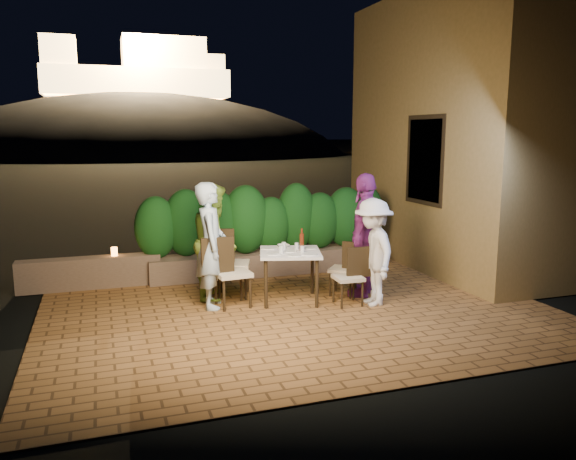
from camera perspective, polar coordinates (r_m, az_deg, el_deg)
name	(u,v)px	position (r m, az deg, el deg)	size (l,w,h in m)	color
ground	(303,314)	(7.88, 1.49, -8.56)	(400.00, 400.00, 0.00)	black
terrace_floor	(291,308)	(8.34, 0.30, -7.89)	(7.00, 6.00, 0.15)	brown
building_wall	(449,131)	(10.93, 16.06, 9.64)	(1.60, 5.00, 5.00)	olive
window_pane	(426,160)	(10.09, 13.86, 6.91)	(0.08, 1.00, 1.40)	black
window_frame	(426,160)	(10.09, 13.81, 6.91)	(0.06, 1.15, 1.55)	black
planter	(269,262)	(9.98, -1.95, -3.29)	(4.20, 0.55, 0.40)	brown
hedge	(269,221)	(9.84, -1.97, 0.97)	(4.00, 0.70, 1.10)	#124213
parapet	(90,273)	(9.58, -19.45, -4.11)	(2.20, 0.30, 0.50)	brown
hill	(142,189)	(67.49, -14.60, 4.01)	(52.00, 40.00, 22.00)	black
fortress	(136,60)	(67.66, -15.15, 16.31)	(26.00, 8.00, 8.00)	#FFCC7A
dining_table	(290,276)	(8.34, 0.22, -4.69)	(0.88, 0.88, 0.75)	white
plate_nw	(274,254)	(8.05, -1.46, -2.44)	(0.21, 0.21, 0.01)	white
plate_sw	(269,248)	(8.44, -1.96, -1.85)	(0.23, 0.23, 0.01)	white
plate_ne	(309,254)	(8.03, 2.12, -2.46)	(0.24, 0.24, 0.01)	white
plate_se	(309,248)	(8.46, 2.19, -1.83)	(0.22, 0.22, 0.01)	white
plate_centre	(290,251)	(8.24, 0.18, -2.15)	(0.21, 0.21, 0.01)	white
plate_front	(294,255)	(7.96, 0.65, -2.56)	(0.21, 0.21, 0.01)	white
glass_nw	(281,250)	(8.08, -0.69, -2.01)	(0.07, 0.07, 0.11)	silver
glass_sw	(284,246)	(8.38, -0.43, -1.60)	(0.06, 0.06, 0.11)	silver
glass_ne	(302,249)	(8.14, 1.46, -1.97)	(0.06, 0.06, 0.10)	silver
glass_se	(297,246)	(8.38, 0.89, -1.63)	(0.06, 0.06, 0.10)	silver
beer_bottle	(302,240)	(8.26, 1.41, -0.97)	(0.06, 0.06, 0.33)	#511D0D
bowl	(284,246)	(8.53, -0.45, -1.62)	(0.17, 0.17, 0.04)	white
chair_left_front	(232,272)	(8.07, -5.66, -4.22)	(0.47, 0.47, 1.02)	black
chair_left_back	(233,263)	(8.57, -5.59, -3.32)	(0.48, 0.48, 1.05)	black
chair_right_front	(348,276)	(8.18, 6.12, -4.70)	(0.39, 0.39, 0.84)	black
chair_right_back	(343,268)	(8.65, 5.64, -3.88)	(0.39, 0.39, 0.84)	black
diner_blue	(211,245)	(8.00, -7.83, -1.55)	(0.65, 0.43, 1.80)	#AECBDF
diner_green	(215,241)	(8.49, -7.42, -1.13)	(0.84, 0.65, 1.73)	#88B338
diner_white	(373,252)	(8.15, 8.63, -2.24)	(1.00, 0.58, 1.55)	white
diner_purple	(365,235)	(8.60, 7.86, -0.48)	(1.10, 0.46, 1.88)	#802A7C
parapet_lamp	(114,252)	(9.51, -17.23, -2.11)	(0.10, 0.10, 0.14)	orange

